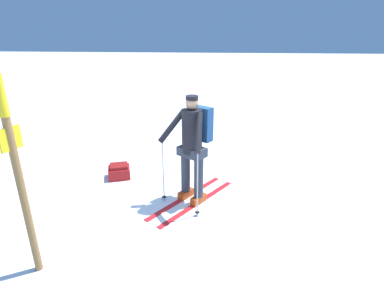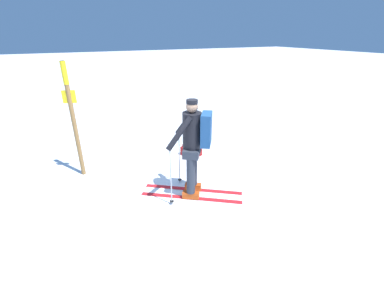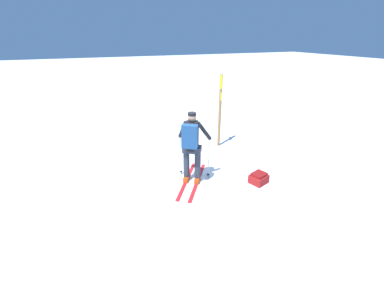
% 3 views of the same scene
% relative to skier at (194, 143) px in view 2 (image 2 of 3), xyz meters
% --- Properties ---
extents(ground_plane, '(80.00, 80.00, 0.00)m').
position_rel_skier_xyz_m(ground_plane, '(0.49, -0.38, -1.02)').
color(ground_plane, white).
extents(skier, '(1.72, 1.34, 1.77)m').
position_rel_skier_xyz_m(skier, '(0.00, 0.00, 0.00)').
color(skier, red).
rests_on(skier, ground_plane).
extents(dropped_backpack, '(0.46, 0.49, 0.27)m').
position_rel_skier_xyz_m(dropped_backpack, '(-0.68, -1.50, -0.89)').
color(dropped_backpack, maroon).
rests_on(dropped_backpack, ground_plane).
extents(trail_marker, '(0.24, 0.10, 2.29)m').
position_rel_skier_xyz_m(trail_marker, '(1.76, -1.68, 0.33)').
color(trail_marker, olive).
rests_on(trail_marker, ground_plane).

